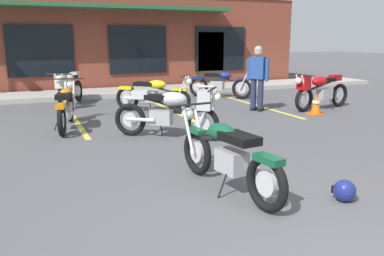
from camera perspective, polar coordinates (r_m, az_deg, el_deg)
ground_plane at (r=6.56m, az=-1.46°, el=-3.84°), size 80.00×80.00×0.00m
sidewalk_kerb at (r=13.76m, az=-13.13°, el=4.85°), size 22.00×1.80×0.14m
brick_storefront_building at (r=17.23m, az=-15.57°, el=12.18°), size 16.73×6.14×3.70m
painted_stall_lines at (r=10.29m, az=-9.63°, el=2.07°), size 7.63×4.80×0.01m
motorcycle_foreground_classic at (r=4.96m, az=4.97°, el=-3.76°), size 0.73×2.10×0.98m
motorcycle_red_sportbike at (r=10.29m, az=-5.56°, el=4.79°), size 1.71×1.58×0.98m
motorcycle_black_cruiser at (r=11.16m, az=17.77°, el=5.19°), size 2.09×0.81×0.98m
motorcycle_silver_naked at (r=8.80m, az=-17.50°, el=2.92°), size 0.80×2.08×0.98m
motorcycle_blue_standard at (r=11.72m, az=-17.08°, el=5.57°), size 1.11×1.99×0.98m
motorcycle_orange_scrambler at (r=12.80m, az=4.09°, el=6.35°), size 1.67×1.63×0.98m
motorcycle_cream_vintage at (r=7.53m, az=-2.99°, el=2.44°), size 1.78×1.49×0.98m
person_in_shorts_foreground at (r=10.53m, az=9.32°, el=7.54°), size 0.43×0.55×1.68m
helmet_on_pavement at (r=5.04m, az=20.87°, el=-8.33°), size 0.26×0.26×0.26m
traffic_cone at (r=10.42m, az=17.25°, el=3.24°), size 0.34×0.34×0.53m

